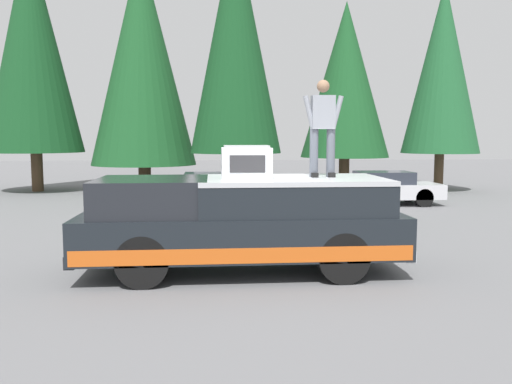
{
  "coord_description": "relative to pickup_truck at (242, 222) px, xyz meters",
  "views": [
    {
      "loc": [
        -8.95,
        1.11,
        2.34
      ],
      "look_at": [
        0.52,
        0.31,
        1.35
      ],
      "focal_mm": 36.69,
      "sensor_mm": 36.0,
      "label": 1
    }
  ],
  "objects": [
    {
      "name": "person_on_truck_bed",
      "position": [
        0.11,
        -1.43,
        1.68
      ],
      "size": [
        0.29,
        0.72,
        1.69
      ],
      "color": "#4C515B",
      "rests_on": "pickup_truck"
    },
    {
      "name": "conifer_far_left",
      "position": [
        13.43,
        -9.53,
        4.48
      ],
      "size": [
        3.35,
        3.35,
        9.07
      ],
      "color": "#4C3826",
      "rests_on": "ground"
    },
    {
      "name": "parked_car_white",
      "position": [
        8.6,
        0.56,
        -0.29
      ],
      "size": [
        1.64,
        4.1,
        1.16
      ],
      "color": "white",
      "rests_on": "ground"
    },
    {
      "name": "compressor_unit",
      "position": [
        -0.07,
        -0.08,
        1.05
      ],
      "size": [
        0.65,
        0.84,
        0.56
      ],
      "color": "silver",
      "rests_on": "pickup_truck"
    },
    {
      "name": "parked_car_silver",
      "position": [
        8.79,
        -5.39,
        -0.29
      ],
      "size": [
        1.64,
        4.1,
        1.16
      ],
      "color": "silver",
      "rests_on": "ground"
    },
    {
      "name": "conifer_center_right",
      "position": [
        14.66,
        3.51,
        4.94
      ],
      "size": [
        4.59,
        4.59,
        10.51
      ],
      "color": "#4C3826",
      "rests_on": "ground"
    },
    {
      "name": "conifer_left",
      "position": [
        14.12,
        -5.42,
        3.99
      ],
      "size": [
        3.92,
        3.92,
        8.28
      ],
      "color": "#4C3826",
      "rests_on": "ground"
    },
    {
      "name": "conifer_center_left",
      "position": [
        12.81,
        -0.49,
        5.45
      ],
      "size": [
        3.76,
        3.76,
        10.98
      ],
      "color": "#4C3826",
      "rests_on": "ground"
    },
    {
      "name": "ground_plane",
      "position": [
        -0.02,
        -0.6,
        -0.87
      ],
      "size": [
        90.0,
        90.0,
        0.0
      ],
      "primitive_type": "plane",
      "color": "slate"
    },
    {
      "name": "conifer_right",
      "position": [
        14.51,
        8.12,
        5.43
      ],
      "size": [
        4.06,
        4.06,
        10.93
      ],
      "color": "#4C3826",
      "rests_on": "ground"
    },
    {
      "name": "pickup_truck",
      "position": [
        0.0,
        0.0,
        0.0
      ],
      "size": [
        2.01,
        5.54,
        1.65
      ],
      "color": "black",
      "rests_on": "ground"
    }
  ]
}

